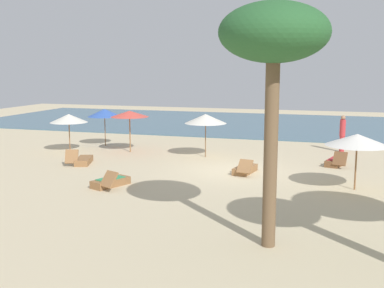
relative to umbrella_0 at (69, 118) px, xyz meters
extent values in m
plane|color=beige|center=(9.14, -2.08, -1.77)|extent=(60.00, 60.00, 0.00)
cube|color=#476B7F|center=(9.14, 14.92, -1.74)|extent=(48.00, 16.00, 0.06)
cylinder|color=brown|center=(0.00, 0.00, -0.80)|extent=(0.05, 0.05, 1.94)
cone|color=silver|center=(0.00, 0.00, 0.00)|extent=(1.94, 1.94, 0.44)
cylinder|color=brown|center=(14.06, -3.79, -0.77)|extent=(0.06, 0.06, 2.00)
cone|color=white|center=(14.06, -3.79, 0.07)|extent=(2.25, 2.25, 0.42)
cylinder|color=brown|center=(7.18, 0.73, -0.73)|extent=(0.05, 0.05, 2.08)
cone|color=silver|center=(7.18, 0.73, 0.13)|extent=(2.06, 2.06, 0.46)
cylinder|color=olive|center=(3.05, 0.89, -0.71)|extent=(0.06, 0.06, 2.12)
cone|color=#D84C3F|center=(3.05, 0.89, 0.24)|extent=(1.97, 1.97, 0.32)
cylinder|color=brown|center=(0.86, 2.32, -0.75)|extent=(0.05, 0.05, 2.04)
cone|color=#3359B2|center=(0.86, 2.32, 0.10)|extent=(1.88, 1.88, 0.43)
cube|color=brown|center=(13.36, 0.53, -1.63)|extent=(0.97, 1.60, 0.28)
cube|color=brown|center=(13.54, -0.14, -1.33)|extent=(0.65, 0.53, 0.59)
cube|color=#BF3338|center=(13.36, 0.53, -1.47)|extent=(0.76, 1.15, 0.03)
cube|color=olive|center=(2.26, -2.53, -1.63)|extent=(1.05, 1.61, 0.28)
cube|color=olive|center=(2.04, -3.19, -1.33)|extent=(0.66, 0.53, 0.61)
cube|color=olive|center=(9.73, -2.23, -1.63)|extent=(0.85, 1.58, 0.28)
cube|color=olive|center=(9.85, -2.92, -1.35)|extent=(0.65, 0.58, 0.53)
cube|color=olive|center=(5.34, -5.92, -1.63)|extent=(1.13, 1.62, 0.28)
cube|color=olive|center=(5.61, -6.57, -1.34)|extent=(0.70, 0.65, 0.55)
cube|color=#338C59|center=(5.34, -5.92, -1.47)|extent=(0.88, 1.17, 0.03)
cylinder|color=#BF3338|center=(13.64, 4.20, -1.35)|extent=(0.26, 0.26, 0.83)
cylinder|color=#BF3338|center=(13.64, 4.20, -0.50)|extent=(0.30, 0.30, 0.87)
sphere|color=#A37556|center=(13.64, 4.20, 0.03)|extent=(0.23, 0.23, 0.23)
cylinder|color=brown|center=(11.83, -10.19, 0.61)|extent=(0.34, 0.34, 4.76)
ellipsoid|color=#285B2D|center=(11.83, -10.19, 3.44)|extent=(2.61, 2.61, 1.43)
camera|label=1|loc=(13.33, -21.53, 2.65)|focal=44.37mm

